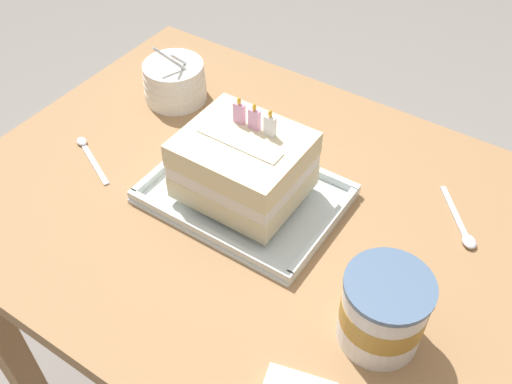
% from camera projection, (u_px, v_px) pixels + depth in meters
% --- Properties ---
extents(dining_table, '(1.10, 0.78, 0.77)m').
position_uv_depth(dining_table, '(266.00, 252.00, 1.11)').
color(dining_table, '#9E754C').
rests_on(dining_table, ground_plane).
extents(foil_tray, '(0.33, 0.24, 0.02)m').
position_uv_depth(foil_tray, '(245.00, 195.00, 1.04)').
color(foil_tray, silver).
rests_on(foil_tray, dining_table).
extents(birthday_cake, '(0.20, 0.17, 0.16)m').
position_uv_depth(birthday_cake, '(244.00, 164.00, 0.99)').
color(birthday_cake, beige).
rests_on(birthday_cake, foil_tray).
extents(bowl_stack, '(0.13, 0.13, 0.14)m').
position_uv_depth(bowl_stack, '(175.00, 82.00, 1.23)').
color(bowl_stack, white).
rests_on(bowl_stack, dining_table).
extents(ice_cream_tub, '(0.12, 0.12, 0.13)m').
position_uv_depth(ice_cream_tub, '(383.00, 310.00, 0.81)').
color(ice_cream_tub, white).
rests_on(ice_cream_tub, dining_table).
extents(serving_spoon_near_tray, '(0.14, 0.08, 0.01)m').
position_uv_depth(serving_spoon_near_tray, '(87.00, 151.00, 1.13)').
color(serving_spoon_near_tray, silver).
rests_on(serving_spoon_near_tray, dining_table).
extents(serving_spoon_by_bowls, '(0.11, 0.13, 0.01)m').
position_uv_depth(serving_spoon_by_bowls, '(464.00, 232.00, 0.98)').
color(serving_spoon_by_bowls, silver).
rests_on(serving_spoon_by_bowls, dining_table).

